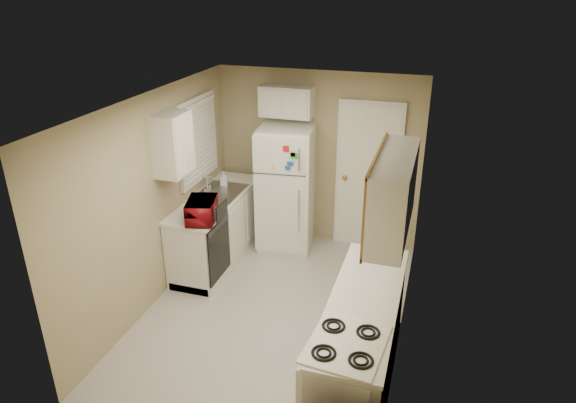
# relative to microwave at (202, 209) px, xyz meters

# --- Properties ---
(floor) EXTENTS (3.80, 3.80, 0.00)m
(floor) POSITION_rel_microwave_xyz_m (0.96, -0.23, -1.05)
(floor) COLOR beige
(floor) RESTS_ON ground
(ceiling) EXTENTS (3.80, 3.80, 0.00)m
(ceiling) POSITION_rel_microwave_xyz_m (0.96, -0.23, 1.35)
(ceiling) COLOR white
(ceiling) RESTS_ON floor
(wall_left) EXTENTS (3.80, 3.80, 0.00)m
(wall_left) POSITION_rel_microwave_xyz_m (-0.44, -0.23, 0.15)
(wall_left) COLOR tan
(wall_left) RESTS_ON floor
(wall_right) EXTENTS (3.80, 3.80, 0.00)m
(wall_right) POSITION_rel_microwave_xyz_m (2.36, -0.23, 0.15)
(wall_right) COLOR tan
(wall_right) RESTS_ON floor
(wall_back) EXTENTS (2.80, 2.80, 0.00)m
(wall_back) POSITION_rel_microwave_xyz_m (0.96, 1.67, 0.15)
(wall_back) COLOR tan
(wall_back) RESTS_ON floor
(wall_front) EXTENTS (2.80, 2.80, 0.00)m
(wall_front) POSITION_rel_microwave_xyz_m (0.96, -2.13, 0.15)
(wall_front) COLOR tan
(wall_front) RESTS_ON floor
(left_counter) EXTENTS (0.60, 1.80, 0.90)m
(left_counter) POSITION_rel_microwave_xyz_m (-0.14, 0.67, -0.60)
(left_counter) COLOR silver
(left_counter) RESTS_ON floor
(dishwasher) EXTENTS (0.03, 0.58, 0.72)m
(dishwasher) POSITION_rel_microwave_xyz_m (0.15, 0.07, -0.56)
(dishwasher) COLOR black
(dishwasher) RESTS_ON floor
(sink) EXTENTS (0.54, 0.74, 0.16)m
(sink) POSITION_rel_microwave_xyz_m (-0.14, 0.82, -0.19)
(sink) COLOR gray
(sink) RESTS_ON left_counter
(microwave) EXTENTS (0.52, 0.37, 0.31)m
(microwave) POSITION_rel_microwave_xyz_m (0.00, 0.00, 0.00)
(microwave) COLOR maroon
(microwave) RESTS_ON left_counter
(soap_bottle) EXTENTS (0.11, 0.11, 0.20)m
(soap_bottle) POSITION_rel_microwave_xyz_m (-0.19, 1.07, -0.05)
(soap_bottle) COLOR silver
(soap_bottle) RESTS_ON left_counter
(window_blinds) EXTENTS (0.10, 0.98, 1.08)m
(window_blinds) POSITION_rel_microwave_xyz_m (-0.40, 0.82, 0.55)
(window_blinds) COLOR silver
(window_blinds) RESTS_ON wall_left
(upper_cabinet_left) EXTENTS (0.30, 0.45, 0.70)m
(upper_cabinet_left) POSITION_rel_microwave_xyz_m (-0.29, -0.01, 0.75)
(upper_cabinet_left) COLOR silver
(upper_cabinet_left) RESTS_ON wall_left
(refrigerator) EXTENTS (0.78, 0.76, 1.71)m
(refrigerator) POSITION_rel_microwave_xyz_m (0.61, 1.34, -0.19)
(refrigerator) COLOR white
(refrigerator) RESTS_ON floor
(cabinet_over_fridge) EXTENTS (0.70, 0.30, 0.40)m
(cabinet_over_fridge) POSITION_rel_microwave_xyz_m (0.56, 1.52, 0.95)
(cabinet_over_fridge) COLOR silver
(cabinet_over_fridge) RESTS_ON wall_back
(interior_door) EXTENTS (0.86, 0.06, 2.08)m
(interior_door) POSITION_rel_microwave_xyz_m (1.66, 1.63, -0.03)
(interior_door) COLOR white
(interior_door) RESTS_ON floor
(right_counter) EXTENTS (0.60, 2.00, 0.90)m
(right_counter) POSITION_rel_microwave_xyz_m (2.06, -1.03, -0.60)
(right_counter) COLOR silver
(right_counter) RESTS_ON floor
(stove) EXTENTS (0.63, 0.75, 0.85)m
(stove) POSITION_rel_microwave_xyz_m (2.02, -1.66, -0.63)
(stove) COLOR white
(stove) RESTS_ON floor
(upper_cabinet_right) EXTENTS (0.30, 1.20, 0.70)m
(upper_cabinet_right) POSITION_rel_microwave_xyz_m (2.21, -0.73, 0.75)
(upper_cabinet_right) COLOR silver
(upper_cabinet_right) RESTS_ON wall_right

